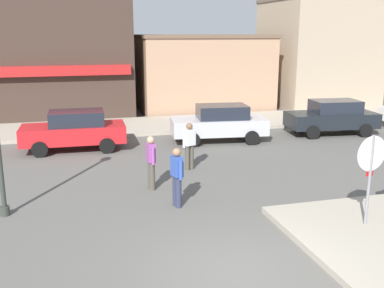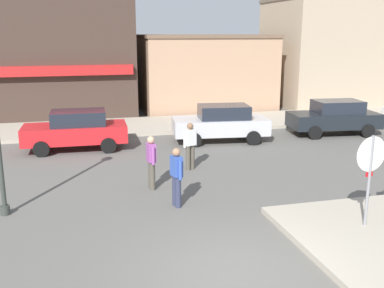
# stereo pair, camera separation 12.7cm
# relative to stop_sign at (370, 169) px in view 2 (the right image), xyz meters

# --- Properties ---
(ground_plane) EXTENTS (160.00, 160.00, 0.00)m
(ground_plane) POSITION_rel_stop_sign_xyz_m (-3.53, -1.13, -1.52)
(ground_plane) COLOR #5B5954
(kerb_far) EXTENTS (80.00, 4.00, 0.15)m
(kerb_far) POSITION_rel_stop_sign_xyz_m (-3.53, 13.21, -1.44)
(kerb_far) COLOR #A89E8C
(kerb_far) RESTS_ON ground
(stop_sign) EXTENTS (0.82, 0.12, 2.30)m
(stop_sign) POSITION_rel_stop_sign_xyz_m (0.00, 0.00, 0.00)
(stop_sign) COLOR gray
(stop_sign) RESTS_ON ground
(parked_car_nearest) EXTENTS (4.05, 1.97, 1.56)m
(parked_car_nearest) POSITION_rel_stop_sign_xyz_m (-6.44, 9.53, -0.71)
(parked_car_nearest) COLOR red
(parked_car_nearest) RESTS_ON ground
(parked_car_second) EXTENTS (4.17, 2.23, 1.56)m
(parked_car_second) POSITION_rel_stop_sign_xyz_m (-0.45, 9.43, -0.71)
(parked_car_second) COLOR #B7B7BC
(parked_car_second) RESTS_ON ground
(parked_car_third) EXTENTS (4.15, 2.18, 1.56)m
(parked_car_third) POSITION_rel_stop_sign_xyz_m (4.99, 9.44, -0.71)
(parked_car_third) COLOR black
(parked_car_third) RESTS_ON ground
(pedestrian_crossing_near) EXTENTS (0.54, 0.35, 1.61)m
(pedestrian_crossing_near) POSITION_rel_stop_sign_xyz_m (-2.74, 5.78, -0.65)
(pedestrian_crossing_near) COLOR #4C473D
(pedestrian_crossing_near) RESTS_ON ground
(pedestrian_crossing_far) EXTENTS (0.26, 0.56, 1.61)m
(pedestrian_crossing_far) POSITION_rel_stop_sign_xyz_m (-4.33, 4.15, -0.65)
(pedestrian_crossing_far) COLOR #4C473D
(pedestrian_crossing_far) RESTS_ON ground
(pedestrian_kerb_side) EXTENTS (0.30, 0.56, 1.61)m
(pedestrian_kerb_side) POSITION_rel_stop_sign_xyz_m (-3.91, 2.61, -0.65)
(pedestrian_kerb_side) COLOR #2D334C
(pedestrian_kerb_side) RESTS_ON ground
(building_corner_shop) EXTENTS (10.19, 8.26, 7.60)m
(building_corner_shop) POSITION_rel_stop_sign_xyz_m (-8.12, 19.09, 2.29)
(building_corner_shop) COLOR #3D2D26
(building_corner_shop) RESTS_ON ground
(building_storefront_left_near) EXTENTS (7.83, 7.38, 4.44)m
(building_storefront_left_near) POSITION_rel_stop_sign_xyz_m (1.30, 19.08, 0.71)
(building_storefront_left_near) COLOR tan
(building_storefront_left_near) RESTS_ON ground
(building_storefront_left_mid) EXTENTS (6.10, 6.17, 6.65)m
(building_storefront_left_mid) POSITION_rel_stop_sign_xyz_m (9.02, 18.00, 1.81)
(building_storefront_left_mid) COLOR tan
(building_storefront_left_mid) RESTS_ON ground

